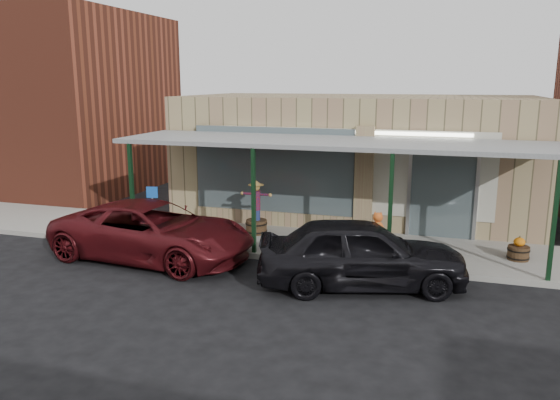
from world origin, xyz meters
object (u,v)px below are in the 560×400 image
(barrel_pumpkin, at_px, (518,251))
(car_maroon, at_px, (153,231))
(handicap_sign, at_px, (153,206))
(parked_sedan, at_px, (361,253))
(barrel_scarecrow, at_px, (256,216))

(barrel_pumpkin, relative_size, car_maroon, 0.12)
(barrel_pumpkin, bearing_deg, car_maroon, -166.10)
(barrel_pumpkin, xyz_separation_m, handicap_sign, (-10.00, -1.17, 0.79))
(barrel_pumpkin, height_order, handicap_sign, handicap_sign)
(car_maroon, bearing_deg, handicap_sign, 34.77)
(car_maroon, bearing_deg, parked_sedan, -88.77)
(barrel_scarecrow, distance_m, handicap_sign, 3.08)
(barrel_scarecrow, bearing_deg, handicap_sign, -146.56)
(barrel_pumpkin, height_order, parked_sedan, parked_sedan)
(barrel_pumpkin, bearing_deg, barrel_scarecrow, 177.21)
(handicap_sign, xyz_separation_m, parked_sedan, (6.30, -1.54, -0.35))
(parked_sedan, bearing_deg, car_maroon, 70.34)
(handicap_sign, bearing_deg, parked_sedan, -27.30)
(handicap_sign, relative_size, car_maroon, 0.29)
(barrel_pumpkin, bearing_deg, handicap_sign, -173.33)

